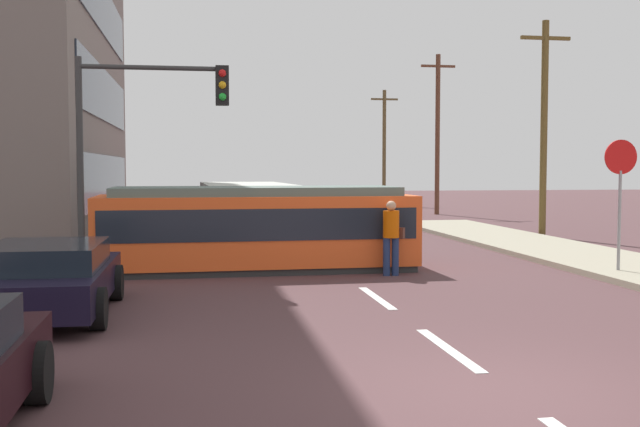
# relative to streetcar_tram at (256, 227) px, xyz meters

# --- Properties ---
(ground_plane) EXTENTS (120.00, 120.00, 0.00)m
(ground_plane) POSITION_rel_streetcar_tram_xyz_m (1.87, -0.31, -1.01)
(ground_plane) COLOR #4E3336
(lane_stripe_1) EXTENTS (0.16, 2.40, 0.01)m
(lane_stripe_1) POSITION_rel_streetcar_tram_xyz_m (1.87, -8.31, -1.01)
(lane_stripe_1) COLOR silver
(lane_stripe_1) RESTS_ON ground
(lane_stripe_2) EXTENTS (0.16, 2.40, 0.01)m
(lane_stripe_2) POSITION_rel_streetcar_tram_xyz_m (1.87, -4.31, -1.01)
(lane_stripe_2) COLOR silver
(lane_stripe_2) RESTS_ON ground
(lane_stripe_3) EXTENTS (0.16, 2.40, 0.01)m
(lane_stripe_3) POSITION_rel_streetcar_tram_xyz_m (1.87, 6.00, -1.01)
(lane_stripe_3) COLOR silver
(lane_stripe_3) RESTS_ON ground
(lane_stripe_4) EXTENTS (0.16, 2.40, 0.01)m
(lane_stripe_4) POSITION_rel_streetcar_tram_xyz_m (1.87, 12.00, -1.01)
(lane_stripe_4) COLOR silver
(lane_stripe_4) RESTS_ON ground
(streetcar_tram) EXTENTS (7.39, 2.67, 1.96)m
(streetcar_tram) POSITION_rel_streetcar_tram_xyz_m (0.00, 0.00, 0.00)
(streetcar_tram) COLOR #F55722
(streetcar_tram) RESTS_ON ground
(city_bus) EXTENTS (2.71, 6.08, 1.93)m
(city_bus) POSITION_rel_streetcar_tram_xyz_m (0.10, 5.20, 0.10)
(city_bus) COLOR beige
(city_bus) RESTS_ON ground
(pedestrian_crossing) EXTENTS (0.51, 0.36, 1.67)m
(pedestrian_crossing) POSITION_rel_streetcar_tram_xyz_m (2.89, -1.50, -0.07)
(pedestrian_crossing) COLOR navy
(pedestrian_crossing) RESTS_ON ground
(parked_sedan_mid) EXTENTS (2.12, 4.32, 1.19)m
(parked_sedan_mid) POSITION_rel_streetcar_tram_xyz_m (-3.79, -5.06, -0.39)
(parked_sedan_mid) COLOR black
(parked_sedan_mid) RESTS_ON ground
(stop_sign) EXTENTS (0.76, 0.07, 2.88)m
(stop_sign) POSITION_rel_streetcar_tram_xyz_m (7.82, -2.43, 1.18)
(stop_sign) COLOR gray
(stop_sign) RESTS_ON sidewalk_curb_right
(traffic_light_mast) EXTENTS (3.17, 0.33, 4.71)m
(traffic_light_mast) POSITION_rel_streetcar_tram_xyz_m (-2.49, -1.33, 2.33)
(traffic_light_mast) COLOR #333333
(traffic_light_mast) RESTS_ON ground
(utility_pole_mid) EXTENTS (1.80, 0.24, 7.48)m
(utility_pole_mid) POSITION_rel_streetcar_tram_xyz_m (10.57, 6.99, 2.91)
(utility_pole_mid) COLOR brown
(utility_pole_mid) RESTS_ON ground
(utility_pole_far) EXTENTS (1.80, 0.24, 8.22)m
(utility_pole_far) POSITION_rel_streetcar_tram_xyz_m (10.95, 19.83, 3.28)
(utility_pole_far) COLOR brown
(utility_pole_far) RESTS_ON ground
(utility_pole_distant) EXTENTS (1.80, 0.24, 7.51)m
(utility_pole_distant) POSITION_rel_streetcar_tram_xyz_m (10.92, 30.84, 2.92)
(utility_pole_distant) COLOR brown
(utility_pole_distant) RESTS_ON ground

